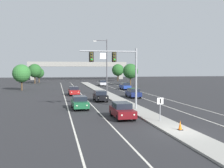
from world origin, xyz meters
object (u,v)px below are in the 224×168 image
(car_receding_navy, at_px, (133,93))
(car_receding_blue, at_px, (125,86))
(car_receding_silver, at_px, (102,83))
(tree_far_left_a, at_px, (35,71))
(tree_far_right_c, at_px, (130,71))
(tree_far_left_c, at_px, (22,73))
(car_oncoming_black, at_px, (100,96))
(tree_far_right_a, at_px, (118,70))
(tree_far_left_b, at_px, (39,73))
(traffic_cone_median_nose, at_px, (180,125))
(car_oncoming_darkred, at_px, (122,110))
(median_sign_post, at_px, (160,105))
(overhead_signal_mast, at_px, (119,65))
(car_oncoming_green, at_px, (80,102))
(car_oncoming_red, at_px, (74,91))
(street_lamp_median, at_px, (106,64))

(car_receding_navy, relative_size, car_receding_blue, 1.00)
(car_receding_silver, xyz_separation_m, tree_far_left_a, (-19.45, 15.24, 3.31))
(car_receding_blue, distance_m, tree_far_right_c, 15.68)
(tree_far_left_c, relative_size, tree_far_left_a, 0.92)
(car_oncoming_black, height_order, tree_far_right_a, tree_far_right_a)
(tree_far_right_c, bearing_deg, car_receding_navy, -104.71)
(car_receding_silver, distance_m, tree_far_left_b, 28.29)
(car_oncoming_black, xyz_separation_m, car_receding_navy, (6.23, 3.65, 0.00))
(traffic_cone_median_nose, bearing_deg, car_receding_silver, 86.68)
(car_oncoming_darkred, xyz_separation_m, tree_far_left_c, (-13.96, 37.26, 2.98))
(car_oncoming_darkred, distance_m, tree_far_left_a, 65.41)
(car_receding_silver, xyz_separation_m, traffic_cone_median_nose, (-3.20, -55.17, -0.31))
(tree_far_right_a, bearing_deg, median_sign_post, -100.06)
(overhead_signal_mast, xyz_separation_m, tree_far_left_a, (-13.97, 58.84, -1.18))
(tree_far_left_b, bearing_deg, car_receding_navy, -70.40)
(car_receding_navy, relative_size, tree_far_right_a, 0.69)
(overhead_signal_mast, relative_size, car_receding_blue, 1.61)
(car_oncoming_green, distance_m, car_receding_silver, 42.89)
(tree_far_left_a, xyz_separation_m, tree_far_right_a, (29.63, 9.85, 0.11))
(tree_far_right_c, bearing_deg, median_sign_post, -102.64)
(median_sign_post, relative_size, tree_far_left_c, 0.38)
(overhead_signal_mast, relative_size, car_receding_navy, 1.60)
(car_oncoming_red, distance_m, car_receding_navy, 11.42)
(car_oncoming_green, height_order, tree_far_left_c, tree_far_left_c)
(car_oncoming_red, height_order, car_receding_silver, same)
(car_receding_navy, bearing_deg, tree_far_left_c, 136.44)
(overhead_signal_mast, relative_size, car_oncoming_darkred, 1.61)
(car_oncoming_red, height_order, tree_far_left_b, tree_far_left_b)
(street_lamp_median, xyz_separation_m, car_oncoming_green, (-6.00, -15.37, -4.97))
(car_oncoming_green, relative_size, car_receding_silver, 1.00)
(car_oncoming_black, relative_size, tree_far_right_a, 0.69)
(street_lamp_median, bearing_deg, median_sign_post, -88.86)
(median_sign_post, bearing_deg, traffic_cone_median_nose, -87.03)
(tree_far_left_a, relative_size, tree_far_right_c, 1.01)
(car_oncoming_green, bearing_deg, car_oncoming_red, 88.83)
(traffic_cone_median_nose, distance_m, tree_far_right_c, 56.75)
(street_lamp_median, height_order, tree_far_right_a, street_lamp_median)
(tree_far_left_a, height_order, tree_far_left_b, tree_far_left_a)
(car_receding_silver, height_order, tree_far_right_a, tree_far_right_a)
(car_oncoming_darkred, xyz_separation_m, traffic_cone_median_nose, (3.11, -6.41, -0.31))
(car_oncoming_black, xyz_separation_m, car_receding_blue, (9.14, 20.36, 0.00))
(car_oncoming_green, distance_m, traffic_cone_median_nose, 15.01)
(car_receding_blue, height_order, tree_far_left_c, tree_far_left_c)
(car_oncoming_red, xyz_separation_m, car_receding_silver, (9.54, 24.61, 0.00))
(car_receding_navy, relative_size, tree_far_left_a, 0.71)
(street_lamp_median, height_order, tree_far_left_b, street_lamp_median)
(car_oncoming_darkred, height_order, tree_far_right_c, tree_far_right_c)
(overhead_signal_mast, xyz_separation_m, car_oncoming_darkred, (-0.83, -5.15, -4.49))
(overhead_signal_mast, bearing_deg, car_oncoming_black, 94.43)
(car_oncoming_green, height_order, car_oncoming_black, same)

